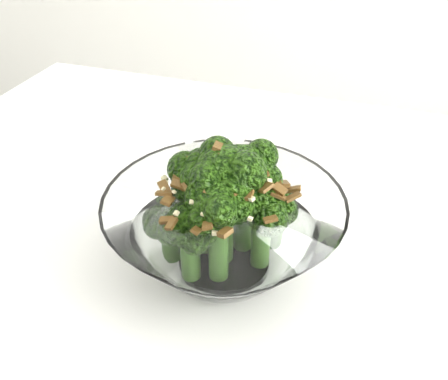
# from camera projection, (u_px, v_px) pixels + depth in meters

# --- Properties ---
(table) EXTENTS (1.29, 0.94, 0.75)m
(table) POSITION_uv_depth(u_px,v_px,m) (326.00, 311.00, 0.55)
(table) COLOR white
(table) RESTS_ON ground
(broccoli_dish) EXTENTS (0.23, 0.23, 0.14)m
(broccoli_dish) POSITION_uv_depth(u_px,v_px,m) (224.00, 225.00, 0.48)
(broccoli_dish) COLOR white
(broccoli_dish) RESTS_ON table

